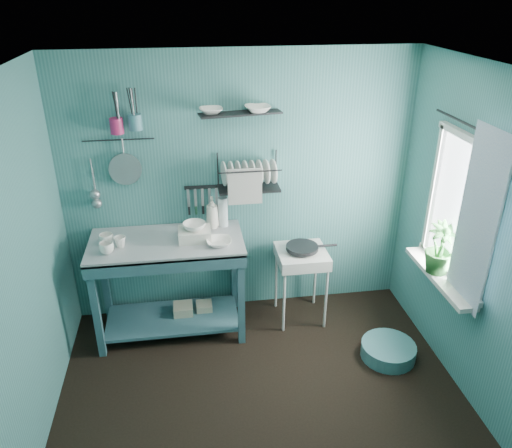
{
  "coord_description": "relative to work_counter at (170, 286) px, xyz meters",
  "views": [
    {
      "loc": [
        -0.49,
        -2.76,
        2.97
      ],
      "look_at": [
        0.05,
        0.85,
        1.2
      ],
      "focal_mm": 35.0,
      "sensor_mm": 36.0,
      "label": 1
    }
  ],
  "objects": [
    {
      "name": "floor",
      "position": [
        0.7,
        -1.16,
        -0.47
      ],
      "size": [
        3.2,
        3.2,
        0.0
      ],
      "primitive_type": "plane",
      "color": "black",
      "rests_on": "ground"
    },
    {
      "name": "ceiling",
      "position": [
        0.7,
        -1.16,
        2.03
      ],
      "size": [
        3.2,
        3.2,
        0.0
      ],
      "primitive_type": "plane",
      "rotation": [
        3.14,
        0.0,
        0.0
      ],
      "color": "silver",
      "rests_on": "ground"
    },
    {
      "name": "wall_back",
      "position": [
        0.7,
        0.34,
        0.78
      ],
      "size": [
        3.2,
        0.0,
        3.2
      ],
      "primitive_type": "plane",
      "rotation": [
        1.57,
        0.0,
        0.0
      ],
      "color": "#366F6E",
      "rests_on": "ground"
    },
    {
      "name": "wall_left",
      "position": [
        -0.9,
        -1.16,
        0.78
      ],
      "size": [
        0.0,
        3.0,
        3.0
      ],
      "primitive_type": "plane",
      "rotation": [
        1.57,
        0.0,
        1.57
      ],
      "color": "#366F6E",
      "rests_on": "ground"
    },
    {
      "name": "wall_right",
      "position": [
        2.3,
        -1.16,
        0.78
      ],
      "size": [
        0.0,
        3.0,
        3.0
      ],
      "primitive_type": "plane",
      "rotation": [
        1.57,
        0.0,
        -1.57
      ],
      "color": "#366F6E",
      "rests_on": "ground"
    },
    {
      "name": "work_counter",
      "position": [
        0.0,
        0.0,
        0.0
      ],
      "size": [
        1.41,
        0.82,
        0.95
      ],
      "primitive_type": "cube",
      "rotation": [
        0.0,
        0.0,
        0.12
      ],
      "color": "#2F5763",
      "rests_on": "floor"
    },
    {
      "name": "mug_left",
      "position": [
        -0.48,
        -0.16,
        0.52
      ],
      "size": [
        0.12,
        0.12,
        0.1
      ],
      "primitive_type": "imported",
      "color": "white",
      "rests_on": "work_counter"
    },
    {
      "name": "mug_mid",
      "position": [
        -0.38,
        -0.06,
        0.52
      ],
      "size": [
        0.14,
        0.14,
        0.09
      ],
      "primitive_type": "imported",
      "rotation": [
        0.0,
        0.0,
        0.52
      ],
      "color": "white",
      "rests_on": "work_counter"
    },
    {
      "name": "mug_right",
      "position": [
        -0.5,
        0.0,
        0.52
      ],
      "size": [
        0.17,
        0.17,
        0.1
      ],
      "primitive_type": "imported",
      "rotation": [
        0.0,
        0.0,
        1.05
      ],
      "color": "white",
      "rests_on": "work_counter"
    },
    {
      "name": "wash_tub",
      "position": [
        0.25,
        -0.02,
        0.52
      ],
      "size": [
        0.28,
        0.22,
        0.1
      ],
      "primitive_type": "cube",
      "color": "silver",
      "rests_on": "work_counter"
    },
    {
      "name": "tub_bowl",
      "position": [
        0.25,
        -0.02,
        0.6
      ],
      "size": [
        0.2,
        0.19,
        0.06
      ],
      "primitive_type": "imported",
      "color": "white",
      "rests_on": "wash_tub"
    },
    {
      "name": "soap_bottle",
      "position": [
        0.42,
        0.2,
        0.62
      ],
      "size": [
        0.11,
        0.12,
        0.3
      ],
      "primitive_type": "imported",
      "color": "silver",
      "rests_on": "work_counter"
    },
    {
      "name": "water_bottle",
      "position": [
        0.52,
        0.22,
        0.61
      ],
      "size": [
        0.09,
        0.09,
        0.28
      ],
      "primitive_type": "cylinder",
      "color": "silver",
      "rests_on": "work_counter"
    },
    {
      "name": "counter_bowl",
      "position": [
        0.45,
        -0.15,
        0.5
      ],
      "size": [
        0.22,
        0.22,
        0.05
      ],
      "primitive_type": "imported",
      "color": "white",
      "rests_on": "work_counter"
    },
    {
      "name": "hotplate_stand",
      "position": [
        1.23,
        0.02,
        -0.11
      ],
      "size": [
        0.54,
        0.54,
        0.73
      ],
      "primitive_type": "cube",
      "rotation": [
        0.0,
        0.0,
        0.2
      ],
      "color": "silver",
      "rests_on": "floor"
    },
    {
      "name": "frying_pan",
      "position": [
        1.23,
        0.02,
        0.3
      ],
      "size": [
        0.3,
        0.3,
        0.03
      ],
      "primitive_type": "cylinder",
      "color": "black",
      "rests_on": "hotplate_stand"
    },
    {
      "name": "knife_strip",
      "position": [
        0.34,
        0.31,
        0.83
      ],
      "size": [
        0.32,
        0.03,
        0.03
      ],
      "primitive_type": "cube",
      "rotation": [
        0.0,
        0.0,
        -0.02
      ],
      "color": "black",
      "rests_on": "wall_back"
    },
    {
      "name": "dish_rack",
      "position": [
        0.76,
        0.21,
        0.98
      ],
      "size": [
        0.57,
        0.28,
        0.32
      ],
      "primitive_type": "cube",
      "rotation": [
        0.0,
        0.0,
        -0.08
      ],
      "color": "black",
      "rests_on": "wall_back"
    },
    {
      "name": "upper_shelf",
      "position": [
        0.69,
        0.24,
        1.5
      ],
      "size": [
        0.72,
        0.28,
        0.02
      ],
      "primitive_type": "cube",
      "rotation": [
        0.0,
        0.0,
        0.14
      ],
      "color": "black",
      "rests_on": "wall_back"
    },
    {
      "name": "shelf_bowl_left",
      "position": [
        0.45,
        0.24,
        1.57
      ],
      "size": [
        0.21,
        0.21,
        0.05
      ],
      "primitive_type": "imported",
      "rotation": [
        0.0,
        0.0,
        0.07
      ],
      "color": "white",
      "rests_on": "upper_shelf"
    },
    {
      "name": "shelf_bowl_right",
      "position": [
        0.84,
        0.24,
        1.6
      ],
      "size": [
        0.23,
        0.23,
        0.05
      ],
      "primitive_type": "imported",
      "rotation": [
        0.0,
        0.0,
        0.06
      ],
      "color": "white",
      "rests_on": "upper_shelf"
    },
    {
      "name": "utensil_cup_magenta",
      "position": [
        -0.33,
        0.26,
        1.43
      ],
      "size": [
        0.11,
        0.11,
        0.13
      ],
      "primitive_type": "cylinder",
      "color": "#B7215A",
      "rests_on": "wall_back"
    },
    {
      "name": "utensil_cup_teal",
      "position": [
        -0.18,
        0.26,
        1.46
      ],
      "size": [
        0.11,
        0.11,
        0.13
      ],
      "primitive_type": "cylinder",
      "color": "teal",
      "rests_on": "wall_back"
    },
    {
      "name": "colander",
      "position": [
        -0.31,
        0.29,
        1.04
      ],
      "size": [
        0.28,
        0.03,
        0.28
      ],
      "primitive_type": "cylinder",
      "rotation": [
        1.54,
        0.0,
        0.0
      ],
      "color": "#9FA1A6",
      "rests_on": "wall_back"
    },
    {
      "name": "ladle_outer",
      "position": [
        -0.59,
        0.3,
        1.0
      ],
      "size": [
        0.01,
        0.01,
        0.3
      ],
      "primitive_type": "cylinder",
      "color": "#9FA1A6",
      "rests_on": "wall_back"
    },
    {
      "name": "ladle_inner",
      "position": [
        -0.59,
        0.3,
        0.91
      ],
      "size": [
        0.01,
        0.01,
        0.3
      ],
      "primitive_type": "cylinder",
      "color": "#9FA1A6",
      "rests_on": "wall_back"
    },
    {
      "name": "hook_rail",
      "position": [
        -0.34,
        0.31,
        1.3
      ],
      "size": [
        0.6,
        0.01,
        0.01
      ],
      "primitive_type": "cylinder",
      "rotation": [
        0.0,
        1.57,
        0.0
      ],
      "color": "black",
      "rests_on": "wall_back"
    },
    {
      "name": "window_glass",
      "position": [
        2.28,
        -0.71,
        0.93
      ],
      "size": [
        0.0,
        1.1,
        1.1
      ],
      "primitive_type": "plane",
      "rotation": [
        1.57,
        0.0,
        1.57
      ],
      "color": "white",
      "rests_on": "wall_right"
    },
    {
      "name": "windowsill",
      "position": [
        2.2,
        -0.71,
        0.34
      ],
      "size": [
        0.16,
        0.95,
        0.04
      ],
      "primitive_type": "cube",
      "color": "silver",
      "rests_on": "wall_right"
    },
    {
      "name": "curtain",
      "position": [
        2.22,
        -1.01,
        0.98
      ],
      "size": [
        0.0,
        1.35,
        1.35
      ],
      "primitive_type": "plane",
      "rotation": [
        1.57,
        0.0,
        1.57
      ],
      "color": "silver",
      "rests_on": "wall_right"
    },
    {
      "name": "curtain_rod",
      "position": [
        2.24,
        -0.71,
        1.58
      ],
      "size": [
        0.02,
        1.05,
        0.02
      ],
      "primitive_type": "cylinder",
      "rotation": [
        1.57,
        0.0,
        0.0
      ],
      "color": "black",
      "rests_on": "wall_right"
    },
    {
      "name": "potted_plant",
      "position": [
        2.19,
        -0.65,
        0.57
      ],
      "size": [
        0.26,
        0.26,
        0.44
      ],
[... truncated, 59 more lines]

